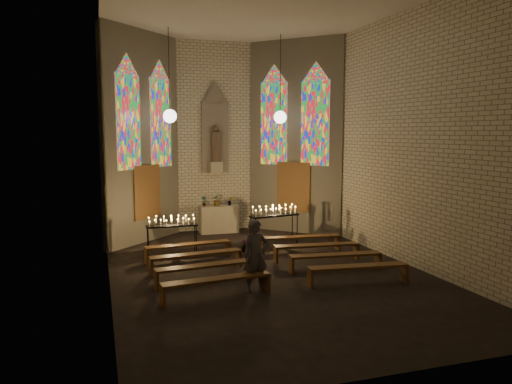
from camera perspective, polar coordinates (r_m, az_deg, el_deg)
floor at (r=13.45m, az=1.15°, el=-9.04°), size 12.00×12.00×0.00m
room at (r=16.17m, az=-2.69°, el=6.95°), size 8.22×12.43×7.00m
altar at (r=18.46m, az=-4.30°, el=-3.10°), size 1.40×0.60×1.00m
flower_vase_left at (r=18.27m, az=-5.97°, el=-1.04°), size 0.22×0.17×0.38m
flower_vase_center at (r=18.34m, az=-4.46°, el=-0.88°), size 0.46×0.42×0.45m
flower_vase_right at (r=18.42m, az=-2.99°, el=-1.02°), size 0.20×0.17×0.33m
aisle_flower_pot at (r=15.57m, az=-1.32°, el=-6.14°), size 0.28×0.28×0.37m
votive_stand_left at (r=15.26m, az=-9.61°, el=-3.51°), size 1.53×0.38×1.12m
votive_stand_right at (r=16.35m, az=2.11°, el=-2.38°), size 1.73×0.68×1.24m
pew_left_0 at (r=14.66m, az=-7.74°, el=-6.21°), size 2.51×0.61×0.48m
pew_right_0 at (r=15.62m, az=5.13°, el=-5.35°), size 2.51×0.61×0.48m
pew_left_1 at (r=13.51m, az=-6.85°, el=-7.32°), size 2.51×0.61×0.48m
pew_right_1 at (r=14.55m, az=6.96°, el=-6.29°), size 2.51×0.61×0.48m
pew_left_2 at (r=12.37m, az=-5.80°, el=-8.63°), size 2.51×0.61×0.48m
pew_right_2 at (r=13.50m, az=9.09°, el=-7.36°), size 2.51×0.61×0.48m
pew_left_3 at (r=11.24m, az=-4.52°, el=-10.21°), size 2.51×0.61×0.48m
pew_right_3 at (r=12.48m, az=11.59°, el=-8.60°), size 2.51×0.61×0.48m
visitor at (r=11.62m, az=-0.04°, el=-7.29°), size 0.65×0.46×1.69m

